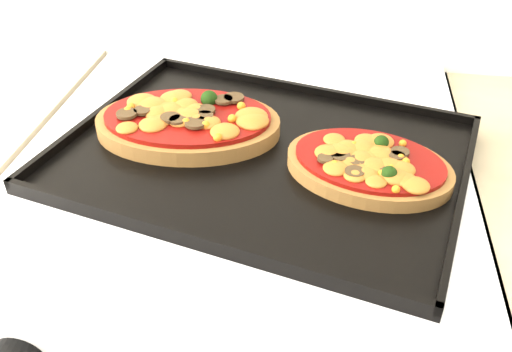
# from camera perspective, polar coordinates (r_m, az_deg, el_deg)

# --- Properties ---
(baking_tray) EXTENTS (0.58, 0.49, 0.02)m
(baking_tray) POSITION_cam_1_polar(r_m,az_deg,el_deg) (0.74, 0.59, 2.38)
(baking_tray) COLOR black
(baking_tray) RESTS_ON stove
(pizza_left) EXTENTS (0.26, 0.19, 0.04)m
(pizza_left) POSITION_cam_1_polar(r_m,az_deg,el_deg) (0.78, -6.85, 5.50)
(pizza_left) COLOR brown
(pizza_left) RESTS_ON baking_tray
(pizza_right) EXTENTS (0.23, 0.19, 0.03)m
(pizza_right) POSITION_cam_1_polar(r_m,az_deg,el_deg) (0.71, 11.22, 1.24)
(pizza_right) COLOR brown
(pizza_right) RESTS_ON baking_tray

